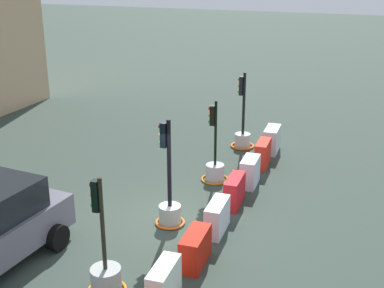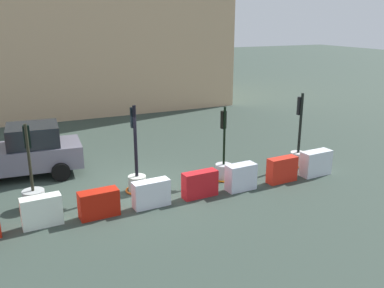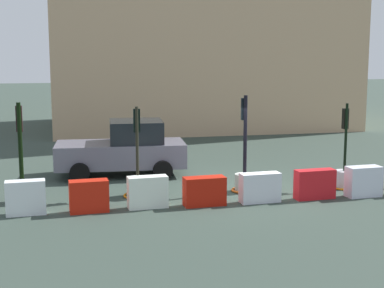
{
  "view_description": "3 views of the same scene",
  "coord_description": "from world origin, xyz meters",
  "px_view_note": "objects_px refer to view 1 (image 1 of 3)",
  "views": [
    {
      "loc": [
        -11.03,
        -4.96,
        6.53
      ],
      "look_at": [
        2.5,
        0.3,
        1.33
      ],
      "focal_mm": 47.89,
      "sensor_mm": 36.0,
      "label": 1
    },
    {
      "loc": [
        -3.66,
        -12.31,
        5.45
      ],
      "look_at": [
        2.01,
        0.12,
        1.3
      ],
      "focal_mm": 38.83,
      "sensor_mm": 36.0,
      "label": 2
    },
    {
      "loc": [
        -5.13,
        -16.29,
        4.18
      ],
      "look_at": [
        -1.68,
        -0.21,
        1.51
      ],
      "focal_mm": 54.48,
      "sensor_mm": 36.0,
      "label": 3
    }
  ],
  "objects_px": {
    "construction_barrier_5": "(234,191)",
    "traffic_light_4": "(243,135)",
    "construction_barrier_4": "(217,217)",
    "construction_barrier_7": "(263,154)",
    "construction_barrier_2": "(164,284)",
    "traffic_light_2": "(169,206)",
    "construction_barrier_3": "(195,249)",
    "traffic_light_1": "(105,274)",
    "traffic_light_3": "(215,168)",
    "construction_barrier_8": "(272,140)",
    "construction_barrier_6": "(250,172)"
  },
  "relations": [
    {
      "from": "construction_barrier_5",
      "to": "traffic_light_4",
      "type": "bearing_deg",
      "value": 13.29
    },
    {
      "from": "construction_barrier_4",
      "to": "construction_barrier_7",
      "type": "xyz_separation_m",
      "value": [
        4.77,
        -0.0,
        0.03
      ]
    },
    {
      "from": "construction_barrier_2",
      "to": "traffic_light_4",
      "type": "bearing_deg",
      "value": 6.47
    },
    {
      "from": "traffic_light_2",
      "to": "construction_barrier_3",
      "type": "relative_size",
      "value": 2.5
    },
    {
      "from": "construction_barrier_2",
      "to": "construction_barrier_3",
      "type": "bearing_deg",
      "value": -3.2
    },
    {
      "from": "construction_barrier_5",
      "to": "construction_barrier_7",
      "type": "height_order",
      "value": "construction_barrier_7"
    },
    {
      "from": "traffic_light_1",
      "to": "traffic_light_3",
      "type": "distance_m",
      "value": 6.31
    },
    {
      "from": "construction_barrier_2",
      "to": "construction_barrier_8",
      "type": "bearing_deg",
      "value": -0.31
    },
    {
      "from": "traffic_light_4",
      "to": "construction_barrier_5",
      "type": "bearing_deg",
      "value": -166.71
    },
    {
      "from": "traffic_light_2",
      "to": "construction_barrier_4",
      "type": "distance_m",
      "value": 1.3
    },
    {
      "from": "traffic_light_3",
      "to": "construction_barrier_3",
      "type": "xyz_separation_m",
      "value": [
        -4.66,
        -1.13,
        -0.03
      ]
    },
    {
      "from": "traffic_light_1",
      "to": "traffic_light_2",
      "type": "bearing_deg",
      "value": -0.99
    },
    {
      "from": "traffic_light_1",
      "to": "traffic_light_3",
      "type": "xyz_separation_m",
      "value": [
        6.31,
        -0.24,
        -0.01
      ]
    },
    {
      "from": "traffic_light_3",
      "to": "construction_barrier_4",
      "type": "distance_m",
      "value": 3.28
    },
    {
      "from": "construction_barrier_3",
      "to": "construction_barrier_8",
      "type": "bearing_deg",
      "value": 0.26
    },
    {
      "from": "traffic_light_3",
      "to": "construction_barrier_2",
      "type": "height_order",
      "value": "traffic_light_3"
    },
    {
      "from": "construction_barrier_2",
      "to": "construction_barrier_4",
      "type": "distance_m",
      "value": 3.12
    },
    {
      "from": "traffic_light_2",
      "to": "construction_barrier_5",
      "type": "xyz_separation_m",
      "value": [
        1.68,
        -1.26,
        -0.11
      ]
    },
    {
      "from": "construction_barrier_5",
      "to": "construction_barrier_7",
      "type": "distance_m",
      "value": 3.13
    },
    {
      "from": "traffic_light_2",
      "to": "traffic_light_1",
      "type": "bearing_deg",
      "value": 179.01
    },
    {
      "from": "construction_barrier_4",
      "to": "construction_barrier_2",
      "type": "bearing_deg",
      "value": 178.56
    },
    {
      "from": "construction_barrier_4",
      "to": "construction_barrier_8",
      "type": "bearing_deg",
      "value": 0.25
    },
    {
      "from": "construction_barrier_4",
      "to": "construction_barrier_6",
      "type": "distance_m",
      "value": 3.12
    },
    {
      "from": "construction_barrier_6",
      "to": "construction_barrier_7",
      "type": "distance_m",
      "value": 1.65
    },
    {
      "from": "traffic_light_1",
      "to": "construction_barrier_3",
      "type": "distance_m",
      "value": 2.14
    },
    {
      "from": "construction_barrier_6",
      "to": "construction_barrier_3",
      "type": "bearing_deg",
      "value": -180.0
    },
    {
      "from": "construction_barrier_6",
      "to": "traffic_light_4",
      "type": "bearing_deg",
      "value": 19.69
    },
    {
      "from": "construction_barrier_2",
      "to": "construction_barrier_6",
      "type": "height_order",
      "value": "construction_barrier_6"
    },
    {
      "from": "construction_barrier_5",
      "to": "construction_barrier_7",
      "type": "relative_size",
      "value": 1.05
    },
    {
      "from": "construction_barrier_2",
      "to": "construction_barrier_4",
      "type": "relative_size",
      "value": 0.95
    },
    {
      "from": "traffic_light_1",
      "to": "construction_barrier_8",
      "type": "relative_size",
      "value": 2.21
    },
    {
      "from": "traffic_light_2",
      "to": "construction_barrier_4",
      "type": "relative_size",
      "value": 2.51
    },
    {
      "from": "construction_barrier_4",
      "to": "traffic_light_3",
      "type": "bearing_deg",
      "value": 19.95
    },
    {
      "from": "traffic_light_2",
      "to": "traffic_light_4",
      "type": "bearing_deg",
      "value": -1.3
    },
    {
      "from": "traffic_light_4",
      "to": "construction_barrier_3",
      "type": "distance_m",
      "value": 8.03
    },
    {
      "from": "construction_barrier_3",
      "to": "traffic_light_3",
      "type": "bearing_deg",
      "value": 13.58
    },
    {
      "from": "traffic_light_4",
      "to": "construction_barrier_2",
      "type": "relative_size",
      "value": 2.59
    },
    {
      "from": "construction_barrier_4",
      "to": "construction_barrier_6",
      "type": "relative_size",
      "value": 1.12
    },
    {
      "from": "construction_barrier_4",
      "to": "construction_barrier_8",
      "type": "relative_size",
      "value": 0.97
    },
    {
      "from": "construction_barrier_3",
      "to": "traffic_light_4",
      "type": "bearing_deg",
      "value": 8.32
    },
    {
      "from": "construction_barrier_2",
      "to": "construction_barrier_6",
      "type": "bearing_deg",
      "value": -0.79
    },
    {
      "from": "traffic_light_4",
      "to": "construction_barrier_4",
      "type": "height_order",
      "value": "traffic_light_4"
    },
    {
      "from": "traffic_light_1",
      "to": "construction_barrier_8",
      "type": "distance_m",
      "value": 9.59
    },
    {
      "from": "traffic_light_2",
      "to": "construction_barrier_2",
      "type": "distance_m",
      "value": 3.31
    },
    {
      "from": "construction_barrier_3",
      "to": "traffic_light_2",
      "type": "bearing_deg",
      "value": 40.44
    },
    {
      "from": "construction_barrier_2",
      "to": "construction_barrier_8",
      "type": "height_order",
      "value": "construction_barrier_8"
    },
    {
      "from": "construction_barrier_2",
      "to": "construction_barrier_8",
      "type": "distance_m",
      "value": 9.39
    },
    {
      "from": "construction_barrier_3",
      "to": "construction_barrier_5",
      "type": "height_order",
      "value": "construction_barrier_5"
    },
    {
      "from": "traffic_light_3",
      "to": "construction_barrier_8",
      "type": "height_order",
      "value": "traffic_light_3"
    },
    {
      "from": "traffic_light_4",
      "to": "traffic_light_2",
      "type": "bearing_deg",
      "value": 178.7
    }
  ]
}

